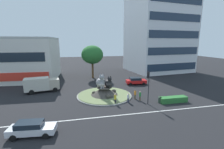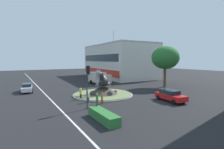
% 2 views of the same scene
% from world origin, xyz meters
% --- Properties ---
extents(ground_plane, '(160.00, 160.00, 0.00)m').
position_xyz_m(ground_plane, '(0.00, 0.00, 0.00)').
color(ground_plane, black).
extents(lane_centreline, '(112.00, 0.20, 0.01)m').
position_xyz_m(lane_centreline, '(0.00, -8.19, 0.00)').
color(lane_centreline, silver).
rests_on(lane_centreline, ground).
extents(roundabout_island, '(9.92, 9.92, 1.66)m').
position_xyz_m(roundabout_island, '(0.01, -0.01, 0.61)').
color(roundabout_island, gray).
rests_on(roundabout_island, ground).
extents(cat_statue_grey, '(1.96, 2.91, 2.66)m').
position_xyz_m(cat_statue_grey, '(-0.64, -0.06, 2.64)').
color(cat_statue_grey, gray).
rests_on(cat_statue_grey, roundabout_island).
extents(cat_statue_black, '(1.80, 2.49, 2.19)m').
position_xyz_m(cat_statue_black, '(0.72, -0.26, 2.47)').
color(cat_statue_black, black).
rests_on(cat_statue_black, roundabout_island).
extents(traffic_light_mast, '(0.35, 0.46, 5.21)m').
position_xyz_m(traffic_light_mast, '(6.09, -5.22, 3.63)').
color(traffic_light_mast, '#2D2D33').
rests_on(traffic_light_mast, ground).
extents(shophouse_block, '(28.15, 15.39, 15.65)m').
position_xyz_m(shophouse_block, '(-23.88, 18.19, 5.41)').
color(shophouse_block, silver).
rests_on(shophouse_block, ground).
extents(office_tower, '(20.41, 17.91, 33.06)m').
position_xyz_m(office_tower, '(22.28, 22.36, 16.53)').
color(office_tower, silver).
rests_on(office_tower, ground).
extents(clipped_hedge_strip, '(4.63, 1.20, 0.90)m').
position_xyz_m(clipped_hedge_strip, '(10.51, -5.46, 0.45)').
color(clipped_hedge_strip, '#2D7033').
rests_on(clipped_hedge_strip, ground).
extents(broadleaf_tree_behind_island, '(5.79, 5.79, 8.81)m').
position_xyz_m(broadleaf_tree_behind_island, '(-0.59, 15.34, 6.32)').
color(broadleaf_tree_behind_island, brown).
rests_on(broadleaf_tree_behind_island, ground).
extents(pedestrian_orange_shirt, '(0.33, 0.33, 1.61)m').
position_xyz_m(pedestrian_orange_shirt, '(4.92, -2.71, 0.85)').
color(pedestrian_orange_shirt, brown).
rests_on(pedestrian_orange_shirt, ground).
extents(pedestrian_yellow_shirt, '(0.36, 0.36, 1.75)m').
position_xyz_m(pedestrian_yellow_shirt, '(1.03, -4.26, 0.93)').
color(pedestrian_yellow_shirt, black).
rests_on(pedestrian_yellow_shirt, ground).
extents(pedestrian_green_shirt, '(0.31, 0.31, 1.67)m').
position_xyz_m(pedestrian_green_shirt, '(5.44, -3.68, 0.90)').
color(pedestrian_green_shirt, brown).
rests_on(pedestrian_green_shirt, ground).
extents(pedestrian_white_shirt, '(0.37, 0.37, 1.56)m').
position_xyz_m(pedestrian_white_shirt, '(3.25, -4.01, 0.81)').
color(pedestrian_white_shirt, '#33384C').
rests_on(pedestrian_white_shirt, ground).
extents(sedan_on_far_lane, '(4.77, 2.45, 1.59)m').
position_xyz_m(sedan_on_far_lane, '(8.54, 6.41, 0.83)').
color(sedan_on_far_lane, red).
rests_on(sedan_on_far_lane, ground).
extents(hatchback_near_shophouse, '(4.87, 2.33, 1.55)m').
position_xyz_m(hatchback_near_shophouse, '(-9.57, -10.70, 0.81)').
color(hatchback_near_shophouse, silver).
rests_on(hatchback_near_shophouse, ground).
extents(delivery_box_truck, '(6.64, 3.47, 2.85)m').
position_xyz_m(delivery_box_truck, '(-11.64, 5.08, 1.56)').
color(delivery_box_truck, '#B7AD99').
rests_on(delivery_box_truck, ground).
extents(litter_bin, '(0.56, 0.56, 0.90)m').
position_xyz_m(litter_bin, '(8.24, -5.24, 0.45)').
color(litter_bin, '#2D4233').
rests_on(litter_bin, ground).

